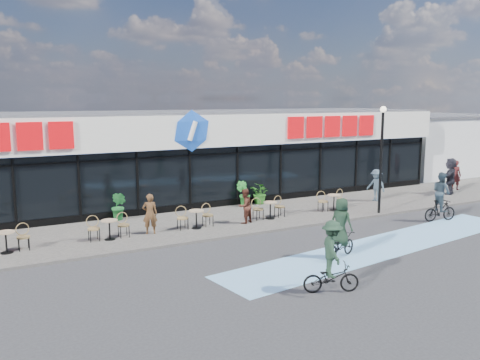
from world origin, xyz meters
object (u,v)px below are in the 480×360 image
object	(u,v)px
potted_plant_right	(260,193)
pedestrian_c	(450,176)
pedestrian_a	(376,185)
cyclist_a	(341,235)
potted_plant_mid	(243,194)
patron_right	(245,206)
pedestrian_b	(456,175)
patron_left	(150,214)
lamp_post	(381,150)
potted_plant_left	(119,206)
cyclist_b	(441,200)

from	to	relation	value
potted_plant_right	pedestrian_c	distance (m)	10.76
pedestrian_a	cyclist_a	distance (m)	9.73
potted_plant_mid	patron_right	bearing A→B (deg)	-117.87
pedestrian_b	cyclist_a	xyz separation A→B (m)	(-13.78, -6.58, -0.15)
patron_left	cyclist_a	xyz separation A→B (m)	(4.70, -5.59, -0.09)
potted_plant_mid	cyclist_a	size ratio (longest dim) A/B	0.60
lamp_post	pedestrian_c	xyz separation A→B (m)	(6.69, 1.64, -1.90)
potted_plant_mid	cyclist_a	world-z (taller)	cyclist_a
potted_plant_left	pedestrian_b	distance (m)	19.03
potted_plant_mid	patron_left	bearing A→B (deg)	-153.51
pedestrian_c	pedestrian_b	bearing A→B (deg)	177.88
potted_plant_left	potted_plant_mid	world-z (taller)	potted_plant_left
patron_right	pedestrian_a	bearing A→B (deg)	164.93
potted_plant_right	potted_plant_mid	bearing A→B (deg)	-178.66
potted_plant_left	patron_left	xyz separation A→B (m)	(0.46, -2.77, 0.17)
cyclist_a	cyclist_b	world-z (taller)	cyclist_b
pedestrian_a	potted_plant_right	bearing A→B (deg)	-122.44
pedestrian_b	cyclist_b	bearing A→B (deg)	113.77
potted_plant_mid	patron_left	world-z (taller)	patron_left
patron_left	potted_plant_mid	bearing A→B (deg)	-138.26
potted_plant_left	patron_left	size ratio (longest dim) A/B	0.78
lamp_post	pedestrian_b	xyz separation A→B (m)	(8.15, 2.46, -2.05)
potted_plant_right	lamp_post	bearing A→B (deg)	-49.06
potted_plant_mid	pedestrian_a	world-z (taller)	pedestrian_a
patron_left	patron_right	world-z (taller)	patron_left
potted_plant_left	cyclist_b	world-z (taller)	cyclist_b
potted_plant_left	cyclist_a	bearing A→B (deg)	-58.33
lamp_post	pedestrian_a	xyz separation A→B (m)	(1.81, 2.13, -2.08)
pedestrian_a	patron_left	bearing A→B (deg)	-97.95
potted_plant_right	cyclist_b	xyz separation A→B (m)	(5.19, -6.45, 0.32)
potted_plant_left	patron_right	world-z (taller)	patron_right
pedestrian_b	patron_right	bearing A→B (deg)	84.10
pedestrian_c	potted_plant_right	bearing A→B (deg)	-45.62
patron_right	cyclist_a	distance (m)	5.38
potted_plant_mid	pedestrian_a	distance (m)	6.86
cyclist_a	patron_left	bearing A→B (deg)	130.07
potted_plant_mid	lamp_post	bearing A→B (deg)	-42.24
pedestrian_a	pedestrian_c	distance (m)	4.92
pedestrian_c	pedestrian_a	bearing A→B (deg)	-37.08
pedestrian_a	cyclist_a	xyz separation A→B (m)	(-7.44, -6.26, -0.12)
potted_plant_left	pedestrian_b	size ratio (longest dim) A/B	0.73
potted_plant_right	pedestrian_a	world-z (taller)	pedestrian_a
potted_plant_mid	patron_right	xyz separation A→B (m)	(-1.62, -3.06, 0.13)
lamp_post	cyclist_b	world-z (taller)	lamp_post
potted_plant_mid	pedestrian_a	bearing A→B (deg)	-18.18
potted_plant_mid	pedestrian_b	size ratio (longest dim) A/B	0.72
pedestrian_b	cyclist_b	size ratio (longest dim) A/B	0.78
lamp_post	potted_plant_mid	size ratio (longest dim) A/B	3.99
pedestrian_b	cyclist_b	distance (m)	8.12
potted_plant_left	cyclist_a	world-z (taller)	cyclist_a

